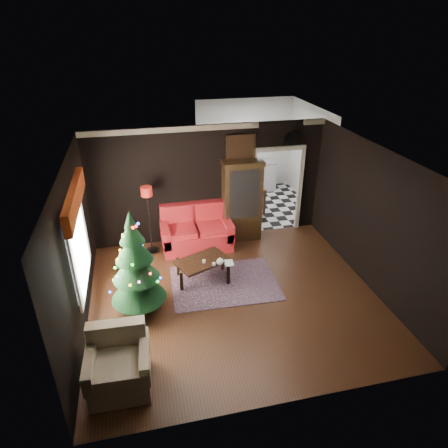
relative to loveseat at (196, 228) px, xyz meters
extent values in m
plane|color=black|center=(0.40, -2.05, -0.50)|extent=(5.50, 5.50, 0.00)
plane|color=white|center=(0.40, -2.05, 2.30)|extent=(5.50, 5.50, 0.00)
plane|color=black|center=(0.40, 0.45, 0.90)|extent=(5.50, 0.00, 5.50)
plane|color=black|center=(0.40, -4.55, 0.90)|extent=(5.50, 0.00, 5.50)
plane|color=black|center=(-2.35, -2.05, 0.90)|extent=(0.00, 5.50, 5.50)
plane|color=black|center=(3.15, -2.05, 0.90)|extent=(0.00, 5.50, 5.50)
cube|color=white|center=(-2.31, -1.85, 0.95)|extent=(0.05, 1.60, 1.40)
cube|color=maroon|center=(-2.23, -1.85, 1.77)|extent=(0.12, 2.10, 0.35)
plane|color=silver|center=(2.10, 1.95, -0.50)|extent=(3.00, 3.00, 0.00)
cube|color=white|center=(2.10, 3.40, 1.20)|extent=(0.70, 0.06, 0.70)
cube|color=#604D5B|center=(0.31, -1.57, -0.49)|extent=(2.22, 1.66, 0.01)
cylinder|color=white|center=(-0.08, -1.44, 0.01)|extent=(0.09, 0.09, 0.06)
cylinder|color=white|center=(0.09, -1.59, 0.01)|extent=(0.07, 0.07, 0.06)
imported|color=#8B735F|center=(0.32, -1.58, 0.10)|extent=(0.17, 0.03, 0.24)
cylinder|color=white|center=(2.35, 0.40, 1.88)|extent=(0.32, 0.32, 0.06)
cube|color=#AD7C4F|center=(1.15, 0.41, 1.75)|extent=(0.62, 0.05, 0.52)
cube|color=silver|center=(2.10, 3.15, -0.05)|extent=(1.80, 0.60, 0.90)
camera|label=1|loc=(-1.18, -8.03, 4.31)|focal=31.51mm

